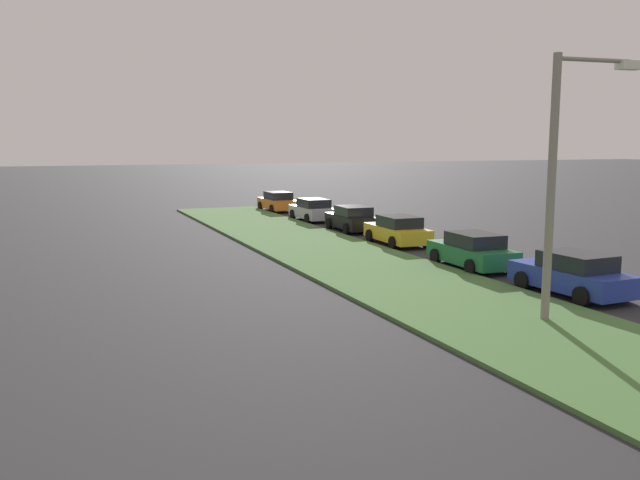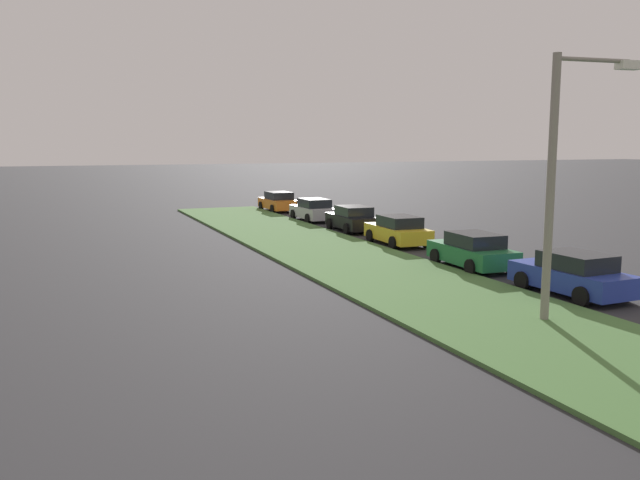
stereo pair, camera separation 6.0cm
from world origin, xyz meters
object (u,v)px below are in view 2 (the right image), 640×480
Objects in this scene: parked_car_orange at (278,202)px; parked_car_green at (473,251)px; parked_car_black at (353,219)px; parked_car_silver at (314,210)px; parked_car_yellow at (398,231)px; streetlight at (562,168)px; parked_car_blue at (573,274)px.

parked_car_green is at bearing 179.08° from parked_car_orange.
parked_car_black and parked_car_silver have the same top height.
streetlight is (-14.60, 2.93, 3.67)m from parked_car_yellow.
parked_car_orange is 0.58× the size of streetlight.
parked_car_yellow is 5.59m from parked_car_black.
parked_car_blue is 17.74m from parked_car_black.
parked_car_blue is 30.20m from parked_car_orange.
parked_car_silver is (11.25, 0.12, 0.00)m from parked_car_yellow.
parked_car_green is 1.00× the size of parked_car_yellow.
streetlight is (-32.65, 2.65, 3.67)m from parked_car_orange.
streetlight is (-25.86, 2.81, 3.67)m from parked_car_silver.
parked_car_orange is at bearing -4.64° from streetlight.
parked_car_orange is (30.20, 0.24, 0.00)m from parked_car_blue.
parked_car_silver is (18.02, -0.15, 0.00)m from parked_car_green.
parked_car_blue is at bearing -175.27° from parked_car_green.
parked_car_green is at bearing 179.91° from parked_car_yellow.
parked_car_blue is 23.41m from parked_car_silver.
parked_car_yellow and parked_car_silver have the same top height.
parked_car_yellow is 1.00× the size of parked_car_black.
parked_car_yellow is at bearing 0.01° from parked_car_green.
parked_car_yellow is at bearing -178.54° from parked_car_black.
parked_car_silver is at bearing -2.13° from parked_car_blue.
parked_car_yellow is (12.15, -0.03, 0.00)m from parked_car_blue.
parked_car_blue is 1.00× the size of parked_car_yellow.
parked_car_silver is 6.79m from parked_car_orange.
parked_car_green is 6.77m from parked_car_yellow.
parked_car_silver is (23.41, 0.09, 0.00)m from parked_car_blue.
streetlight is (-20.19, 3.01, 3.67)m from parked_car_black.
parked_car_blue is at bearing 179.51° from parked_car_orange.
parked_car_green and parked_car_orange have the same top height.
parked_car_blue and parked_car_green have the same top height.
parked_car_green is 1.01× the size of parked_car_silver.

